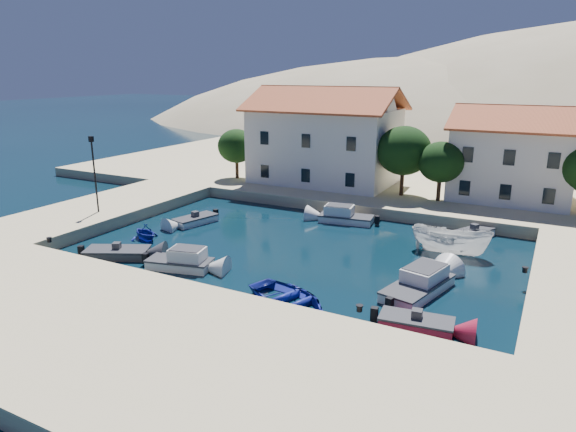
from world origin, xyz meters
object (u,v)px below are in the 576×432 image
object	(u,v)px
building_mid	(514,152)
rowboat_south	(288,304)
cabin_cruiser_south	(180,261)
cabin_cruiser_east	(418,285)
lamppost	(94,167)
boat_east	(450,254)
building_left	(325,134)

from	to	relation	value
building_mid	rowboat_south	bearing A→B (deg)	-107.15
building_mid	cabin_cruiser_south	distance (m)	31.32
cabin_cruiser_south	cabin_cruiser_east	xyz separation A→B (m)	(14.45, 3.35, -0.00)
lamppost	boat_east	xyz separation A→B (m)	(27.26, 6.09, -4.75)
rowboat_south	cabin_cruiser_east	xyz separation A→B (m)	(5.86, 4.72, 0.48)
building_left	building_mid	bearing A→B (deg)	3.18
building_left	rowboat_south	world-z (taller)	building_left
cabin_cruiser_east	boat_east	bearing A→B (deg)	11.26
cabin_cruiser_east	rowboat_south	bearing A→B (deg)	142.49
boat_east	cabin_cruiser_south	bearing A→B (deg)	127.50
building_left	boat_east	size ratio (longest dim) A/B	2.68
boat_east	cabin_cruiser_east	bearing A→B (deg)	178.53
building_mid	boat_east	size ratio (longest dim) A/B	1.92
boat_east	rowboat_south	bearing A→B (deg)	154.31
building_left	lamppost	distance (m)	23.10
lamppost	boat_east	bearing A→B (deg)	12.59
cabin_cruiser_south	rowboat_south	xyz separation A→B (m)	(8.59, -1.37, -0.48)
building_mid	cabin_cruiser_east	distance (m)	23.16
building_left	boat_east	xyz separation A→B (m)	(15.76, -13.91, -5.94)
cabin_cruiser_south	boat_east	size ratio (longest dim) A/B	0.81
building_mid	building_left	bearing A→B (deg)	-176.82
building_left	lamppost	size ratio (longest dim) A/B	2.36
rowboat_south	boat_east	distance (m)	13.80
lamppost	cabin_cruiser_south	world-z (taller)	lamppost
building_left	lamppost	world-z (taller)	building_left
building_mid	cabin_cruiser_east	world-z (taller)	building_mid
cabin_cruiser_south	boat_east	bearing A→B (deg)	23.44
lamppost	cabin_cruiser_east	xyz separation A→B (m)	(26.95, -1.53, -4.28)
building_mid	boat_east	xyz separation A→B (m)	(-2.24, -14.91, -5.22)
building_left	lamppost	bearing A→B (deg)	-119.90
boat_east	lamppost	bearing A→B (deg)	103.48
building_left	rowboat_south	xyz separation A→B (m)	(9.59, -26.25, -5.94)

